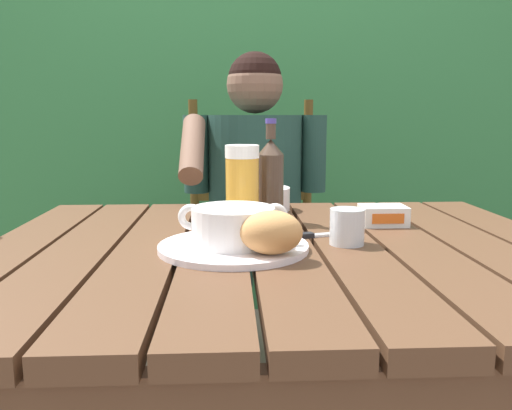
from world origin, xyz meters
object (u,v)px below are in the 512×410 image
(person_eating, at_px, (255,200))
(table_knife, at_px, (312,235))
(serving_plate, at_px, (233,247))
(butter_tub, at_px, (383,215))
(water_glass_small, at_px, (347,227))
(beer_bottle, at_px, (271,179))
(chair_near_diner, at_px, (253,244))
(diner_bowl, at_px, (262,199))
(soup_bowl, at_px, (233,225))
(beer_glass, at_px, (242,186))
(bread_roll, at_px, (271,232))

(person_eating, bearing_deg, table_knife, -82.50)
(serving_plate, relative_size, butter_tub, 2.75)
(water_glass_small, bearing_deg, person_eating, 101.44)
(serving_plate, xyz_separation_m, beer_bottle, (0.09, 0.27, 0.10))
(chair_near_diner, distance_m, person_eating, 0.29)
(beer_bottle, bearing_deg, diner_bowl, 93.90)
(soup_bowl, bearing_deg, beer_glass, 83.87)
(soup_bowl, bearing_deg, bread_roll, -49.40)
(diner_bowl, bearing_deg, water_glass_small, -69.58)
(person_eating, height_order, beer_bottle, person_eating)
(chair_near_diner, xyz_separation_m, serving_plate, (-0.08, -0.97, 0.24))
(bread_roll, bearing_deg, diner_bowl, 88.35)
(chair_near_diner, bearing_deg, bread_roll, -90.79)
(soup_bowl, bearing_deg, diner_bowl, 79.20)
(chair_near_diner, height_order, diner_bowl, chair_near_diner)
(chair_near_diner, relative_size, bread_roll, 9.09)
(person_eating, relative_size, bread_roll, 10.37)
(beer_bottle, bearing_deg, bread_roll, -94.25)
(chair_near_diner, distance_m, soup_bowl, 1.02)
(soup_bowl, bearing_deg, butter_tub, 30.99)
(person_eating, bearing_deg, serving_plate, -95.80)
(butter_tub, height_order, diner_bowl, diner_bowl)
(chair_near_diner, xyz_separation_m, butter_tub, (0.27, -0.76, 0.26))
(serving_plate, distance_m, beer_glass, 0.23)
(butter_tub, bearing_deg, water_glass_small, -125.11)
(person_eating, bearing_deg, beer_bottle, -88.43)
(person_eating, relative_size, serving_plate, 4.17)
(butter_tub, bearing_deg, serving_plate, -149.01)
(bread_roll, xyz_separation_m, beer_glass, (-0.04, 0.29, 0.04))
(person_eating, xyz_separation_m, beer_glass, (-0.06, -0.56, 0.13))
(bread_roll, relative_size, beer_bottle, 0.47)
(chair_near_diner, relative_size, soup_bowl, 5.04)
(bread_roll, height_order, butter_tub, bread_roll)
(water_glass_small, bearing_deg, serving_plate, -171.90)
(water_glass_small, distance_m, table_knife, 0.09)
(chair_near_diner, bearing_deg, butter_tub, -70.26)
(soup_bowl, relative_size, beer_glass, 1.11)
(beer_glass, bearing_deg, butter_tub, 0.44)
(soup_bowl, distance_m, diner_bowl, 0.43)
(butter_tub, xyz_separation_m, table_knife, (-0.19, -0.12, -0.02))
(soup_bowl, xyz_separation_m, table_knife, (0.17, 0.10, -0.05))
(chair_near_diner, xyz_separation_m, person_eating, (-0.00, -0.20, 0.20))
(person_eating, xyz_separation_m, butter_tub, (0.28, -0.56, 0.05))
(serving_plate, height_order, table_knife, serving_plate)
(bread_roll, distance_m, beer_bottle, 0.35)
(serving_plate, bearing_deg, diner_bowl, 79.20)
(bread_roll, distance_m, beer_glass, 0.29)
(butter_tub, height_order, table_knife, butter_tub)
(butter_tub, xyz_separation_m, diner_bowl, (-0.27, 0.21, 0.01))
(chair_near_diner, bearing_deg, table_knife, -84.42)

